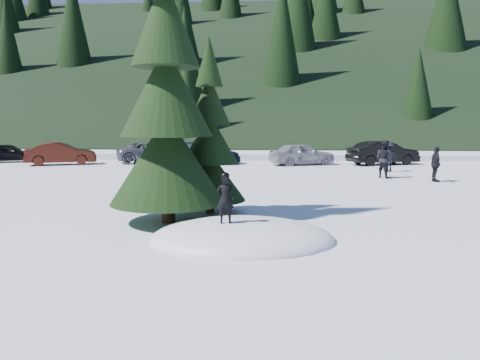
# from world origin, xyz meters

# --- Properties ---
(ground) EXTENTS (200.00, 200.00, 0.00)m
(ground) POSITION_xyz_m (0.00, 0.00, 0.00)
(ground) COLOR white
(ground) RESTS_ON ground
(snow_mound) EXTENTS (4.48, 3.52, 0.96)m
(snow_mound) POSITION_xyz_m (0.00, 0.00, 0.00)
(snow_mound) COLOR white
(snow_mound) RESTS_ON ground
(forest_hillside) EXTENTS (200.00, 60.00, 25.00)m
(forest_hillside) POSITION_xyz_m (0.00, 54.00, 12.50)
(forest_hillside) COLOR black
(forest_hillside) RESTS_ON ground
(spruce_tall) EXTENTS (3.20, 3.20, 8.60)m
(spruce_tall) POSITION_xyz_m (-2.20, 1.80, 3.32)
(spruce_tall) COLOR black
(spruce_tall) RESTS_ON ground
(spruce_short) EXTENTS (2.20, 2.20, 5.37)m
(spruce_short) POSITION_xyz_m (-1.20, 3.20, 2.10)
(spruce_short) COLOR black
(spruce_short) RESTS_ON ground
(child_skier) EXTENTS (0.42, 0.29, 1.12)m
(child_skier) POSITION_xyz_m (-0.38, -0.32, 1.04)
(child_skier) COLOR black
(child_skier) RESTS_ON snow_mound
(adult_0) EXTENTS (1.13, 1.17, 1.89)m
(adult_0) POSITION_xyz_m (6.29, 12.61, 0.95)
(adult_0) COLOR black
(adult_0) RESTS_ON ground
(adult_1) EXTENTS (0.43, 0.97, 1.64)m
(adult_1) POSITION_xyz_m (8.33, 11.24, 0.82)
(adult_1) COLOR black
(adult_1) RESTS_ON ground
(adult_2) EXTENTS (1.23, 0.94, 1.68)m
(adult_2) POSITION_xyz_m (7.20, 15.46, 0.84)
(adult_2) COLOR black
(adult_2) RESTS_ON ground
(car_0) EXTENTS (4.08, 2.79, 1.29)m
(car_0) POSITION_xyz_m (-17.31, 19.83, 0.64)
(car_0) COLOR black
(car_0) RESTS_ON ground
(car_1) EXTENTS (4.59, 3.02, 1.43)m
(car_1) POSITION_xyz_m (-12.86, 18.29, 0.72)
(car_1) COLOR #3B120A
(car_1) RESTS_ON ground
(car_2) EXTENTS (5.56, 3.98, 1.41)m
(car_2) POSITION_xyz_m (-7.23, 20.25, 0.70)
(car_2) COLOR #515359
(car_2) RESTS_ON ground
(car_3) EXTENTS (5.19, 2.85, 1.43)m
(car_3) POSITION_xyz_m (-3.77, 19.77, 0.71)
(car_3) COLOR black
(car_3) RESTS_ON ground
(car_4) EXTENTS (4.52, 3.01, 1.43)m
(car_4) POSITION_xyz_m (2.64, 19.18, 0.71)
(car_4) COLOR gray
(car_4) RESTS_ON ground
(car_5) EXTENTS (4.87, 3.17, 1.52)m
(car_5) POSITION_xyz_m (7.87, 19.69, 0.76)
(car_5) COLOR black
(car_5) RESTS_ON ground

